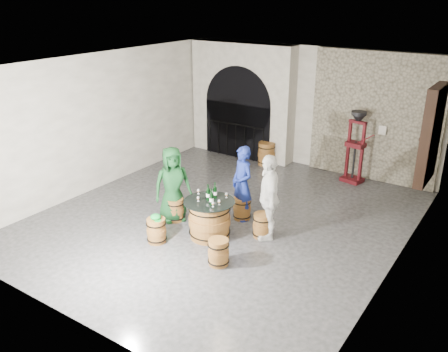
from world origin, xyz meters
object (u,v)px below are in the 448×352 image
Objects in this scene: wine_bottle_left at (208,194)px; wine_bottle_right at (215,192)px; wine_bottle_center at (211,198)px; person_blue at (242,184)px; barrel_stool_far at (242,208)px; barrel_stool_right at (262,225)px; person_green at (173,184)px; barrel_stool_near_left at (156,231)px; person_white at (269,197)px; corking_press at (356,142)px; side_barrel at (266,154)px; barrel_stool_left at (175,209)px; barrel_table at (209,219)px; barrel_stool_near_right at (219,252)px.

wine_bottle_left is 1.00× the size of wine_bottle_right.
person_blue is at bearing 91.05° from wine_bottle_center.
person_blue is 0.84m from wine_bottle_right.
barrel_stool_far is 1.50× the size of wine_bottle_right.
person_green reaches higher than barrel_stool_right.
person_white is (1.66, 1.37, 0.61)m from barrel_stool_near_left.
corking_press is at bearing 4.03° from person_green.
barrel_stool_near_left is 4.97m from side_barrel.
corking_press is at bearing 3.26° from side_barrel.
wine_bottle_right reaches higher than barrel_stool_left.
person_green is 4.05m from side_barrel.
corking_press reaches higher than barrel_table.
barrel_stool_near_right is at bearing -0.03° from barrel_stool_near_left.
person_blue reaches higher than barrel_stool_right.
person_blue is (-0.75, 0.44, 0.56)m from barrel_stool_right.
person_green is at bearing 165.71° from wine_bottle_center.
wine_bottle_center is 0.32m from wine_bottle_right.
wine_bottle_right is at bearing -155.40° from barrel_stool_right.
person_green reaches higher than barrel_stool_near_left.
person_white is (0.08, 0.06, 0.61)m from barrel_stool_right.
person_white is at bearing 33.83° from barrel_table.
barrel_stool_near_right is at bearing -69.92° from side_barrel.
wine_bottle_center is at bearing -38.24° from wine_bottle_left.
barrel_stool_near_left is 2.23m from person_white.
barrel_stool_near_right is 1.94m from person_blue.
wine_bottle_right is 0.18× the size of corking_press.
barrel_stool_near_right is (1.73, -0.92, 0.00)m from barrel_stool_left.
wine_bottle_center is (0.02, -1.13, 0.65)m from barrel_stool_far.
person_green is 4.90× the size of wine_bottle_center.
person_white is at bearing 31.15° from wine_bottle_left.
barrel_stool_right is at bearing -45.13° from person_green.
corking_press reaches higher than person_white.
barrel_stool_near_left is at bearing -72.40° from barrel_stool_left.
barrel_stool_left is 1.35m from wine_bottle_center.
barrel_stool_right is 1.14m from wine_bottle_right.
side_barrel is (-1.81, 4.95, 0.08)m from barrel_stool_near_right.
side_barrel is at bearing 91.14° from barrel_stool_left.
person_blue reaches higher than barrel_stool_left.
barrel_table is 0.62× the size of person_blue.
barrel_stool_right is at bearing -85.14° from corking_press.
wine_bottle_center is 4.53m from side_barrel.
barrel_stool_left and barrel_stool_near_right have the same top height.
person_white is at bearing 1.71° from person_blue.
barrel_stool_right is 4.13m from side_barrel.
person_green is 1.24m from wine_bottle_center.
barrel_stool_near_left is at bearing -115.20° from barrel_stool_far.
barrel_stool_right is 0.31× the size of person_green.
person_white is at bearing 42.26° from wine_bottle_center.
wine_bottle_right is at bearing 51.77° from barrel_stool_near_left.
person_green reaches higher than wine_bottle_left.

